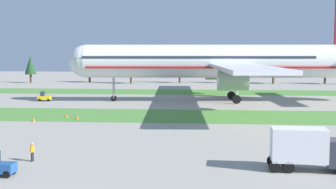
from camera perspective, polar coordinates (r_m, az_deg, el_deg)
The scene contains 10 objects.
grass_strip_near at distance 71.40m, azimuth -3.13°, elevation -2.63°, with size 320.00×15.30×0.01m, color #4C8438.
grass_strip_far at distance 113.50m, azimuth -0.17°, elevation 0.34°, with size 320.00×15.30×0.01m, color #4C8438.
airliner at distance 91.54m, azimuth 6.86°, elevation 4.19°, with size 61.74×76.10×22.67m.
catering_truck at distance 39.80m, azimuth 17.41°, elevation -6.40°, with size 7.06×2.65×3.58m.
pushback_tractor at distance 95.21m, azimuth -15.29°, elevation -0.32°, with size 2.68×1.48×1.97m.
ground_crew_marshaller at distance 43.22m, azimuth -16.70°, elevation -6.82°, with size 0.36×0.56×1.74m.
taxiway_marker_0 at distance 70.99m, azimuth -12.63°, elevation -2.61°, with size 0.44×0.44×0.46m, color orange.
taxiway_marker_1 at distance 67.62m, azimuth -16.55°, elevation -3.04°, with size 0.44×0.44×0.60m, color orange.
taxiway_marker_2 at distance 68.63m, azimuth -11.35°, elevation -2.79°, with size 0.44×0.44×0.63m, color orange.
distant_tree_line at distance 144.95m, azimuth 2.37°, elevation 4.15°, with size 187.07×11.20×12.56m.
Camera 1 is at (9.76, -27.46, 9.87)m, focal length 48.48 mm.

